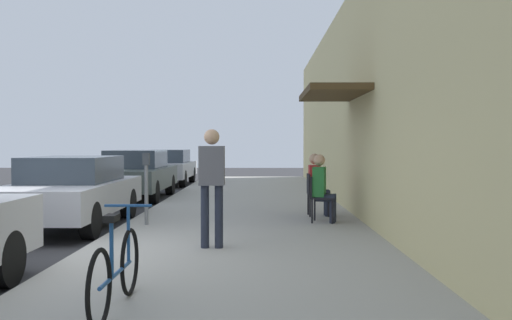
{
  "coord_description": "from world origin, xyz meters",
  "views": [
    {
      "loc": [
        2.56,
        -7.65,
        1.61
      ],
      "look_at": [
        2.45,
        4.9,
        1.25
      ],
      "focal_mm": 39.64,
      "sensor_mm": 36.0,
      "label": 1
    }
  ],
  "objects_px": {
    "parking_meter": "(146,183)",
    "cafe_chair_1": "(314,192)",
    "cafe_chair_0": "(319,196)",
    "parked_car_2": "(136,174)",
    "bicycle_0": "(116,271)",
    "pedestrian_standing": "(212,178)",
    "parked_car_1": "(71,191)",
    "parked_car_3": "(168,167)",
    "seated_patron_0": "(322,186)",
    "seated_patron_1": "(317,182)"
  },
  "relations": [
    {
      "from": "pedestrian_standing",
      "to": "parked_car_1",
      "type": "bearing_deg",
      "value": 136.69
    },
    {
      "from": "parked_car_3",
      "to": "seated_patron_0",
      "type": "distance_m",
      "value": 12.39
    },
    {
      "from": "seated_patron_0",
      "to": "seated_patron_1",
      "type": "bearing_deg",
      "value": 90.03
    },
    {
      "from": "pedestrian_standing",
      "to": "parking_meter",
      "type": "bearing_deg",
      "value": 121.39
    },
    {
      "from": "seated_patron_0",
      "to": "seated_patron_1",
      "type": "xyz_separation_m",
      "value": [
        -0.0,
        0.95,
        0.0
      ]
    },
    {
      "from": "seated_patron_1",
      "to": "pedestrian_standing",
      "type": "bearing_deg",
      "value": -117.35
    },
    {
      "from": "bicycle_0",
      "to": "seated_patron_1",
      "type": "distance_m",
      "value": 7.1
    },
    {
      "from": "cafe_chair_0",
      "to": "pedestrian_standing",
      "type": "relative_size",
      "value": 0.51
    },
    {
      "from": "parked_car_3",
      "to": "pedestrian_standing",
      "type": "xyz_separation_m",
      "value": [
        2.96,
        -14.08,
        0.41
      ]
    },
    {
      "from": "cafe_chair_0",
      "to": "pedestrian_standing",
      "type": "bearing_deg",
      "value": -124.07
    },
    {
      "from": "parked_car_1",
      "to": "parked_car_3",
      "type": "relative_size",
      "value": 1.0
    },
    {
      "from": "seated_patron_0",
      "to": "pedestrian_standing",
      "type": "distance_m",
      "value": 3.27
    },
    {
      "from": "seated_patron_0",
      "to": "cafe_chair_1",
      "type": "relative_size",
      "value": 1.48
    },
    {
      "from": "cafe_chair_0",
      "to": "cafe_chair_1",
      "type": "distance_m",
      "value": 0.94
    },
    {
      "from": "parked_car_1",
      "to": "bicycle_0",
      "type": "height_order",
      "value": "parked_car_1"
    },
    {
      "from": "cafe_chair_1",
      "to": "bicycle_0",
      "type": "bearing_deg",
      "value": -109.84
    },
    {
      "from": "cafe_chair_1",
      "to": "cafe_chair_0",
      "type": "bearing_deg",
      "value": -89.87
    },
    {
      "from": "bicycle_0",
      "to": "parked_car_2",
      "type": "bearing_deg",
      "value": 101.68
    },
    {
      "from": "bicycle_0",
      "to": "pedestrian_standing",
      "type": "distance_m",
      "value": 3.17
    },
    {
      "from": "parked_car_1",
      "to": "seated_patron_1",
      "type": "bearing_deg",
      "value": 9.7
    },
    {
      "from": "parked_car_1",
      "to": "seated_patron_0",
      "type": "relative_size",
      "value": 3.41
    },
    {
      "from": "parked_car_1",
      "to": "cafe_chair_1",
      "type": "height_order",
      "value": "parked_car_1"
    },
    {
      "from": "seated_patron_0",
      "to": "cafe_chair_1",
      "type": "distance_m",
      "value": 0.97
    },
    {
      "from": "parked_car_2",
      "to": "bicycle_0",
      "type": "bearing_deg",
      "value": -78.32
    },
    {
      "from": "bicycle_0",
      "to": "parking_meter",
      "type": "bearing_deg",
      "value": 98.67
    },
    {
      "from": "bicycle_0",
      "to": "cafe_chair_0",
      "type": "height_order",
      "value": "bicycle_0"
    },
    {
      "from": "parked_car_3",
      "to": "seated_patron_0",
      "type": "height_order",
      "value": "seated_patron_0"
    },
    {
      "from": "parked_car_2",
      "to": "bicycle_0",
      "type": "height_order",
      "value": "parked_car_2"
    },
    {
      "from": "parked_car_2",
      "to": "bicycle_0",
      "type": "relative_size",
      "value": 2.57
    },
    {
      "from": "parked_car_2",
      "to": "seated_patron_0",
      "type": "relative_size",
      "value": 3.41
    },
    {
      "from": "parking_meter",
      "to": "cafe_chair_1",
      "type": "distance_m",
      "value": 3.48
    },
    {
      "from": "parking_meter",
      "to": "pedestrian_standing",
      "type": "distance_m",
      "value": 2.71
    },
    {
      "from": "parked_car_2",
      "to": "cafe_chair_0",
      "type": "xyz_separation_m",
      "value": [
        4.77,
        -5.73,
        -0.11
      ]
    },
    {
      "from": "parked_car_2",
      "to": "seated_patron_1",
      "type": "distance_m",
      "value": 6.8
    },
    {
      "from": "parking_meter",
      "to": "seated_patron_0",
      "type": "xyz_separation_m",
      "value": [
        3.28,
        0.36,
        -0.07
      ]
    },
    {
      "from": "cafe_chair_0",
      "to": "bicycle_0",
      "type": "bearing_deg",
      "value": -112.79
    },
    {
      "from": "parking_meter",
      "to": "cafe_chair_0",
      "type": "height_order",
      "value": "parking_meter"
    },
    {
      "from": "cafe_chair_1",
      "to": "pedestrian_standing",
      "type": "distance_m",
      "value": 4.07
    },
    {
      "from": "parked_car_2",
      "to": "parking_meter",
      "type": "xyz_separation_m",
      "value": [
        1.55,
        -6.1,
        0.16
      ]
    },
    {
      "from": "bicycle_0",
      "to": "cafe_chair_0",
      "type": "xyz_separation_m",
      "value": [
        2.4,
        5.72,
        0.14
      ]
    },
    {
      "from": "bicycle_0",
      "to": "cafe_chair_1",
      "type": "relative_size",
      "value": 1.97
    },
    {
      "from": "bicycle_0",
      "to": "seated_patron_0",
      "type": "relative_size",
      "value": 1.33
    },
    {
      "from": "parked_car_2",
      "to": "parked_car_3",
      "type": "distance_m",
      "value": 5.67
    },
    {
      "from": "cafe_chair_0",
      "to": "parking_meter",
      "type": "bearing_deg",
      "value": -173.46
    },
    {
      "from": "parking_meter",
      "to": "seated_patron_1",
      "type": "relative_size",
      "value": 1.02
    },
    {
      "from": "parking_meter",
      "to": "cafe_chair_1",
      "type": "height_order",
      "value": "parking_meter"
    },
    {
      "from": "parked_car_1",
      "to": "seated_patron_1",
      "type": "distance_m",
      "value": 4.9
    },
    {
      "from": "seated_patron_0",
      "to": "cafe_chair_1",
      "type": "height_order",
      "value": "seated_patron_0"
    },
    {
      "from": "parked_car_2",
      "to": "parking_meter",
      "type": "height_order",
      "value": "parking_meter"
    },
    {
      "from": "seated_patron_0",
      "to": "seated_patron_1",
      "type": "distance_m",
      "value": 0.95
    }
  ]
}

